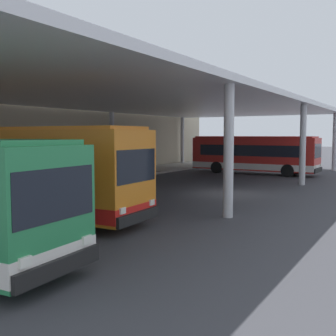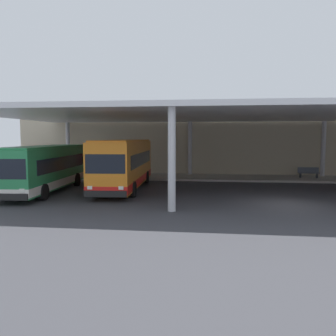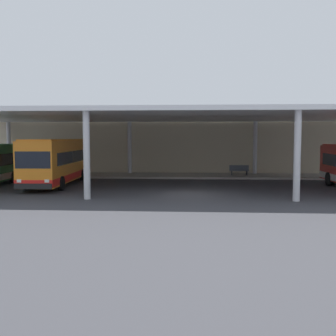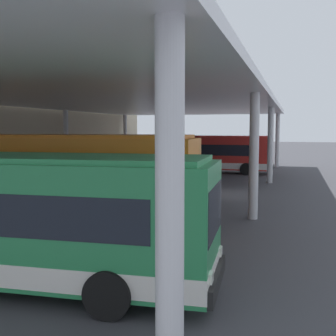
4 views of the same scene
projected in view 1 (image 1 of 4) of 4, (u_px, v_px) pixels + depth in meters
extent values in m
plane|color=#3D3D42|center=(230.00, 193.00, 22.62)|extent=(200.00, 200.00, 0.00)
cube|color=#A39E93|center=(76.00, 180.00, 28.72)|extent=(42.00, 4.50, 0.18)
cube|color=#C1B293|center=(43.00, 136.00, 30.16)|extent=(48.00, 1.60, 6.47)
cube|color=silver|center=(148.00, 101.00, 25.04)|extent=(40.00, 17.00, 0.30)
cylinder|color=silver|center=(229.00, 152.00, 15.87)|extent=(0.40, 0.40, 5.25)
cylinder|color=silver|center=(303.00, 145.00, 26.35)|extent=(0.40, 0.40, 5.25)
cylinder|color=silver|center=(112.00, 143.00, 34.67)|extent=(0.40, 0.40, 5.25)
cylinder|color=silver|center=(335.00, 142.00, 36.84)|extent=(0.40, 0.40, 5.25)
cylinder|color=silver|center=(182.00, 141.00, 45.16)|extent=(0.40, 0.40, 5.25)
cube|color=black|center=(55.00, 195.00, 8.28)|extent=(2.30, 0.27, 1.10)
cube|color=black|center=(60.00, 267.00, 8.36)|extent=(2.46, 0.32, 0.36)
cube|color=yellow|center=(53.00, 155.00, 8.22)|extent=(1.75, 0.24, 0.28)
cube|color=white|center=(25.00, 262.00, 7.54)|extent=(0.28, 0.10, 0.20)
cube|color=white|center=(87.00, 240.00, 9.13)|extent=(0.28, 0.10, 0.20)
cylinder|color=black|center=(33.00, 243.00, 10.37)|extent=(0.35, 1.02, 1.00)
cube|color=orange|center=(18.00, 170.00, 16.03)|extent=(3.10, 11.32, 3.10)
cube|color=red|center=(19.00, 199.00, 16.13)|extent=(3.12, 11.34, 0.50)
cube|color=black|center=(15.00, 162.00, 16.08)|extent=(3.03, 9.31, 0.90)
cube|color=black|center=(136.00, 166.00, 13.37)|extent=(2.30, 0.24, 1.10)
cube|color=black|center=(138.00, 217.00, 13.47)|extent=(2.46, 0.29, 0.36)
cube|color=orange|center=(17.00, 129.00, 15.90)|extent=(2.88, 10.86, 0.12)
cube|color=yellow|center=(135.00, 135.00, 13.31)|extent=(1.75, 0.21, 0.28)
cube|color=white|center=(122.00, 211.00, 12.66)|extent=(0.28, 0.10, 0.20)
cube|color=white|center=(152.00, 202.00, 14.24)|extent=(0.28, 0.10, 0.20)
cylinder|color=black|center=(64.00, 218.00, 13.43)|extent=(0.33, 1.01, 1.00)
cylinder|color=black|center=(108.00, 207.00, 15.57)|extent=(0.33, 1.01, 1.00)
cube|color=red|center=(254.00, 154.00, 34.05)|extent=(2.66, 10.44, 2.70)
cube|color=white|center=(254.00, 166.00, 34.13)|extent=(2.68, 10.46, 0.50)
cube|color=black|center=(252.00, 150.00, 34.11)|extent=(2.67, 8.57, 0.90)
cube|color=black|center=(317.00, 151.00, 31.28)|extent=(2.30, 0.15, 1.10)
cube|color=black|center=(318.00, 170.00, 31.35)|extent=(2.45, 0.20, 0.36)
cube|color=red|center=(254.00, 137.00, 33.94)|extent=(2.45, 10.02, 0.12)
cube|color=yellow|center=(317.00, 140.00, 31.23)|extent=(1.75, 0.15, 0.28)
cube|color=white|center=(315.00, 166.00, 30.57)|extent=(0.28, 0.08, 0.20)
cube|color=white|center=(320.00, 165.00, 32.09)|extent=(0.28, 0.08, 0.20)
cylinder|color=black|center=(288.00, 171.00, 31.40)|extent=(0.30, 1.00, 1.00)
cylinder|color=black|center=(296.00, 169.00, 33.46)|extent=(0.30, 1.00, 1.00)
cylinder|color=black|center=(217.00, 167.00, 34.64)|extent=(0.30, 1.00, 1.00)
cylinder|color=black|center=(228.00, 166.00, 36.70)|extent=(0.30, 1.00, 1.00)
cube|color=#4C515B|center=(116.00, 168.00, 32.48)|extent=(1.80, 0.44, 0.08)
cube|color=#4C515B|center=(114.00, 165.00, 32.56)|extent=(1.80, 0.06, 0.44)
cube|color=#2D2D33|center=(110.00, 171.00, 31.90)|extent=(0.10, 0.36, 0.45)
cube|color=#2D2D33|center=(121.00, 170.00, 33.09)|extent=(0.10, 0.36, 0.45)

